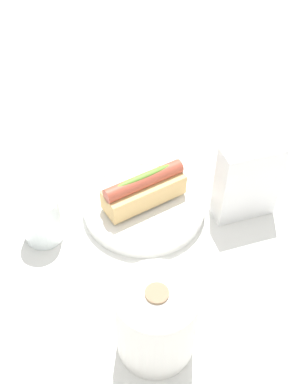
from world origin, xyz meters
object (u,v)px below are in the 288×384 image
Objects in this scene: hotdog_front at (144,189)px; water_glass at (42,221)px; napkin_box at (248,182)px; serving_bowl at (144,205)px; paper_towel_roll at (156,320)px.

hotdog_front is 1.74× the size of water_glass.
water_glass is 0.36m from napkin_box.
serving_bowl is at bearing 178.79° from water_glass.
water_glass is 0.67× the size of paper_towel_roll.
paper_towel_roll is 0.31m from napkin_box.
serving_bowl is 1.44× the size of hotdog_front.
paper_towel_roll is (-0.11, 0.26, 0.03)m from water_glass.
water_glass reaches higher than serving_bowl.
water_glass is at bearing -66.72° from paper_towel_roll.
hotdog_front is at bearing 165.96° from serving_bowl.
water_glass is (0.18, -0.00, -0.02)m from hotdog_front.
serving_bowl is 0.04m from hotdog_front.
paper_towel_roll is at bearing 40.58° from napkin_box.
napkin_box reaches higher than hotdog_front.
napkin_box reaches higher than water_glass.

